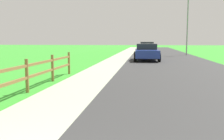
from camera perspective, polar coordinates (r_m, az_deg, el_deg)
ground_plane at (r=27.00m, az=4.23°, el=3.09°), size 120.00×120.00×0.00m
road_asphalt at (r=29.02m, az=11.38°, el=3.24°), size 7.00×66.00×0.01m
curb_concrete at (r=29.30m, az=-1.43°, el=3.41°), size 6.00×66.00×0.01m
grass_verge at (r=29.57m, az=-4.30°, el=3.42°), size 5.00×66.00×0.00m
rail_fence at (r=7.71m, az=-22.50°, el=-1.80°), size 0.11×11.75×1.12m
parked_suv_blue at (r=21.78m, az=7.79°, el=4.05°), size 2.26×4.61×1.42m
parked_car_beige at (r=32.53m, az=7.84°, el=5.06°), size 2.17×4.92×1.51m
street_lamp at (r=30.40m, az=16.91°, el=10.48°), size 1.17×0.20×6.48m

